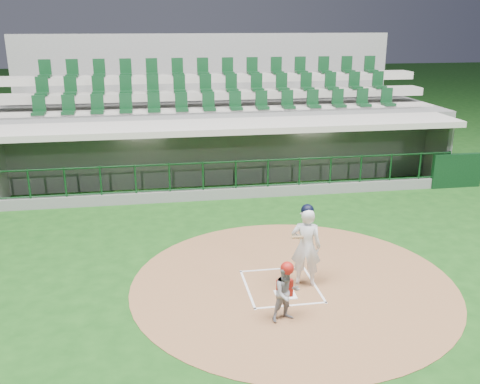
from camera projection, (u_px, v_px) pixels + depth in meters
name	position (u px, v px, depth m)	size (l,w,h in m)	color
ground	(278.00, 281.00, 12.04)	(120.00, 120.00, 0.00)	#143F12
dirt_circle	(293.00, 283.00, 11.90)	(7.20, 7.20, 0.01)	brown
home_plate	(285.00, 295.00, 11.38)	(0.43, 0.43, 0.02)	white
batter_box_chalk	(281.00, 286.00, 11.75)	(1.55, 1.80, 0.01)	white
dugout_structure	(230.00, 156.00, 19.11)	(16.40, 3.70, 3.00)	slate
seating_deck	(217.00, 127.00, 21.84)	(17.00, 6.72, 5.15)	slate
batter	(306.00, 245.00, 11.58)	(0.92, 0.96, 1.87)	white
catcher	(286.00, 292.00, 10.27)	(0.65, 0.56, 1.23)	gray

